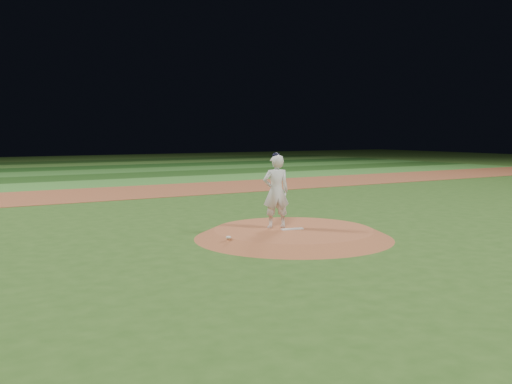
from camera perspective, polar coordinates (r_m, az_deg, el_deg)
ground at (r=15.90m, az=3.76°, el=-4.59°), size 120.00×120.00×0.00m
infield_dirt_band at (r=28.40m, az=-12.67°, el=-0.02°), size 70.00×6.00×0.02m
outfield_stripe_0 at (r=33.64m, az=-15.66°, el=0.81°), size 70.00×5.00×0.02m
outfield_stripe_1 at (r=38.47m, az=-17.68°, el=1.38°), size 70.00×5.00×0.02m
outfield_stripe_2 at (r=43.33m, az=-19.24°, el=1.81°), size 70.00×5.00×0.02m
outfield_stripe_3 at (r=48.22m, az=-20.49°, el=2.16°), size 70.00×5.00×0.02m
outfield_stripe_4 at (r=53.14m, az=-21.51°, el=2.44°), size 70.00×5.00×0.02m
outfield_stripe_5 at (r=58.06m, az=-22.35°, el=2.68°), size 70.00×5.00×0.02m
pitchers_mound at (r=15.88m, az=3.76°, el=-4.15°), size 5.50×5.50×0.25m
pitching_rubber at (r=15.75m, az=3.64°, el=-3.71°), size 0.65×0.27×0.03m
rosin_bag at (r=14.37m, az=-2.76°, el=-4.56°), size 0.14×0.14×0.07m
pitcher_on_mound at (r=15.88m, az=2.01°, el=0.09°), size 0.86×0.68×2.11m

